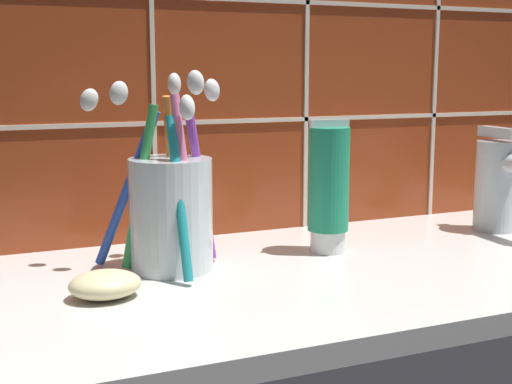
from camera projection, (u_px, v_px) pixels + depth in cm
name	position (u px, v px, depth cm)	size (l,w,h in cm)	color
sink_counter	(366.00, 271.00, 72.01)	(75.30, 35.43, 2.00)	silver
tile_wall_backsplash	(289.00, 78.00, 85.04)	(85.30, 1.72, 40.21)	#933819
toothbrush_cup	(171.00, 207.00, 68.03)	(14.02, 12.50, 19.18)	silver
toothpaste_tube	(329.00, 187.00, 74.64)	(4.52, 4.30, 14.05)	white
sink_faucet	(500.00, 181.00, 84.33)	(4.85, 12.40, 12.43)	silver
soap_bar	(105.00, 285.00, 60.15)	(6.14, 5.12, 2.37)	beige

